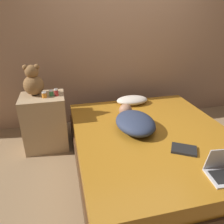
{
  "coord_description": "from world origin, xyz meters",
  "views": [
    {
      "loc": [
        -0.95,
        -1.94,
        1.65
      ],
      "look_at": [
        -0.42,
        0.26,
        0.6
      ],
      "focal_mm": 35.0,
      "sensor_mm": 36.0,
      "label": 1
    }
  ],
  "objects": [
    {
      "name": "bottle_green",
      "position": [
        -1.08,
        0.65,
        0.74
      ],
      "size": [
        0.05,
        0.05,
        0.07
      ],
      "color": "#3D8E4C",
      "rests_on": "nightstand"
    },
    {
      "name": "bed",
      "position": [
        0.0,
        0.0,
        0.21
      ],
      "size": [
        1.75,
        2.07,
        0.42
      ],
      "color": "#4C331E",
      "rests_on": "ground_plane"
    },
    {
      "name": "bottle_red",
      "position": [
        -1.02,
        0.64,
        0.75
      ],
      "size": [
        0.05,
        0.05,
        0.09
      ],
      "color": "#B72D2D",
      "rests_on": "nightstand"
    },
    {
      "name": "nightstand",
      "position": [
        -1.2,
        0.68,
        0.35
      ],
      "size": [
        0.53,
        0.44,
        0.71
      ],
      "color": "tan",
      "rests_on": "ground_plane"
    },
    {
      "name": "bottle_orange",
      "position": [
        -1.16,
        0.61,
        0.74
      ],
      "size": [
        0.06,
        0.06,
        0.07
      ],
      "color": "orange",
      "rests_on": "nightstand"
    },
    {
      "name": "book",
      "position": [
        0.14,
        -0.39,
        0.43
      ],
      "size": [
        0.29,
        0.27,
        0.02
      ],
      "rotation": [
        0.0,
        0.0,
        -0.54
      ],
      "color": "black",
      "rests_on": "bed"
    },
    {
      "name": "ground_plane",
      "position": [
        0.0,
        0.0,
        0.0
      ],
      "size": [
        12.0,
        12.0,
        0.0
      ],
      "primitive_type": "plane",
      "color": "#937551"
    },
    {
      "name": "teddy_bear",
      "position": [
        -1.28,
        0.74,
        0.87
      ],
      "size": [
        0.24,
        0.24,
        0.38
      ],
      "color": "brown",
      "rests_on": "nightstand"
    },
    {
      "name": "wall_back",
      "position": [
        0.0,
        1.32,
        1.3
      ],
      "size": [
        8.0,
        0.06,
        2.6
      ],
      "color": "tan",
      "rests_on": "ground_plane"
    },
    {
      "name": "pillow",
      "position": [
        0.02,
        0.85,
        0.47
      ],
      "size": [
        0.46,
        0.28,
        0.11
      ],
      "color": "beige",
      "rests_on": "bed"
    },
    {
      "name": "person_lying",
      "position": [
        -0.18,
        0.15,
        0.51
      ],
      "size": [
        0.44,
        0.74,
        0.18
      ],
      "rotation": [
        0.0,
        0.0,
        0.01
      ],
      "color": "#2D3851",
      "rests_on": "bed"
    }
  ]
}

